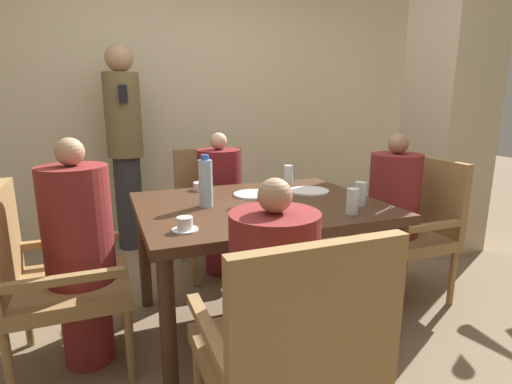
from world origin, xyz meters
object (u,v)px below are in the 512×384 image
object	(u,v)px
diner_in_right_chair	(392,216)
standing_host	(125,143)
chair_far_side	(215,205)
chair_near_corner	(291,349)
plate_main_left	(254,194)
glass_tall_far	(353,201)
diner_in_near_chair	(274,315)
glass_tall_mid	(288,175)
diner_in_far_chair	(220,203)
bowl_small	(202,186)
teacup_with_saucer	(185,225)
water_bottle	(206,183)
glass_tall_near	(360,194)
chair_right_side	(410,224)
chair_left_side	(48,274)
diner_in_left_chair	(80,252)
plate_main_right	(309,191)

from	to	relation	value
diner_in_right_chair	standing_host	size ratio (longest dim) A/B	0.63
chair_far_side	chair_near_corner	world-z (taller)	same
plate_main_left	glass_tall_far	bearing A→B (deg)	-59.90
diner_in_near_chair	glass_tall_mid	distance (m)	1.38
diner_in_far_chair	diner_in_right_chair	distance (m)	1.23
chair_near_corner	plate_main_left	xyz separation A→B (m)	(0.30, 1.12, 0.25)
bowl_small	diner_in_right_chair	bearing A→B (deg)	-20.79
teacup_with_saucer	glass_tall_far	size ratio (longest dim) A/B	0.90
water_bottle	glass_tall_near	distance (m)	0.84
diner_in_far_chair	standing_host	world-z (taller)	standing_host
chair_far_side	glass_tall_far	distance (m)	1.40
chair_far_side	glass_tall_mid	xyz separation A→B (m)	(0.37, -0.55, 0.31)
chair_right_side	glass_tall_far	xyz separation A→B (m)	(-0.73, -0.37, 0.31)
diner_in_far_chair	diner_in_right_chair	bearing A→B (deg)	-40.53
chair_left_side	chair_near_corner	distance (m)	1.25
diner_in_near_chair	teacup_with_saucer	distance (m)	0.56
diner_in_near_chair	glass_tall_far	xyz separation A→B (m)	(0.62, 0.43, 0.27)
chair_right_side	plate_main_left	xyz separation A→B (m)	(-1.05, 0.17, 0.25)
diner_in_left_chair	teacup_with_saucer	xyz separation A→B (m)	(0.45, -0.33, 0.19)
glass_tall_near	glass_tall_far	world-z (taller)	same
chair_left_side	chair_far_side	bearing A→B (deg)	41.18
chair_near_corner	glass_tall_far	distance (m)	0.90
chair_far_side	plate_main_left	bearing A→B (deg)	-87.27
plate_main_right	glass_tall_far	world-z (taller)	glass_tall_far
bowl_small	diner_in_left_chair	bearing A→B (deg)	-148.51
diner_in_far_chair	bowl_small	distance (m)	0.47
diner_in_left_chair	diner_in_far_chair	xyz separation A→B (m)	(0.93, 0.80, -0.03)
chair_right_side	glass_tall_far	size ratio (longest dim) A/B	7.16
chair_right_side	chair_near_corner	xyz separation A→B (m)	(-1.34, -0.95, 0.00)
chair_near_corner	glass_tall_far	xyz separation A→B (m)	(0.62, 0.57, 0.31)
glass_tall_far	teacup_with_saucer	bearing A→B (deg)	177.33
water_bottle	glass_tall_mid	world-z (taller)	water_bottle
diner_in_right_chair	glass_tall_near	bearing A→B (deg)	-150.68
diner_in_right_chair	chair_far_side	bearing A→B (deg)	134.62
water_bottle	glass_tall_near	size ratio (longest dim) A/B	2.16
bowl_small	diner_in_near_chair	bearing A→B (deg)	-92.03
chair_far_side	diner_in_right_chair	bearing A→B (deg)	-45.38
plate_main_left	bowl_small	distance (m)	0.37
diner_in_near_chair	diner_in_far_chair	bearing A→B (deg)	80.64
chair_left_side	bowl_small	xyz separation A→B (m)	(0.86, 0.44, 0.27)
diner_in_far_chair	diner_in_right_chair	size ratio (longest dim) A/B	0.98
diner_in_right_chair	water_bottle	bearing A→B (deg)	178.43
diner_in_left_chair	glass_tall_far	world-z (taller)	diner_in_left_chair
diner_in_left_chair	teacup_with_saucer	world-z (taller)	diner_in_left_chair
diner_in_far_chair	chair_near_corner	bearing A→B (deg)	-98.58
chair_left_side	chair_near_corner	world-z (taller)	same
plate_main_left	glass_tall_mid	xyz separation A→B (m)	(0.33, 0.22, 0.06)
plate_main_right	teacup_with_saucer	distance (m)	0.99
plate_main_left	bowl_small	world-z (taller)	bowl_small
chair_left_side	diner_in_near_chair	xyz separation A→B (m)	(0.82, -0.80, 0.04)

